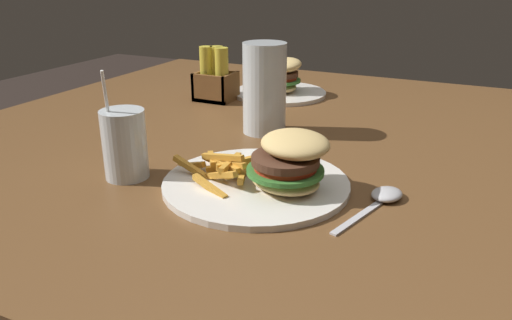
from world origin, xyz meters
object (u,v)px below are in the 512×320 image
spoon (384,196)px  beer_glass (265,91)px  meal_plate_far (281,83)px  condiment_caddy (215,79)px  meal_plate_near (270,172)px  juice_glass (125,147)px

spoon → beer_glass: bearing=69.0°
beer_glass → meal_plate_far: bearing=107.0°
beer_glass → condiment_caddy: size_ratio=1.36×
meal_plate_near → meal_plate_far: bearing=111.4°
spoon → condiment_caddy: 0.66m
spoon → condiment_caddy: size_ratio=1.27×
meal_plate_near → spoon: size_ratio=1.70×
spoon → meal_plate_far: meal_plate_far is taller
beer_glass → juice_glass: size_ratio=1.02×
meal_plate_near → spoon: 0.17m
beer_glass → juice_glass: 0.33m
beer_glass → meal_plate_far: beer_glass is taller
spoon → meal_plate_far: 0.65m
beer_glass → juice_glass: (-0.10, -0.32, -0.03)m
meal_plate_near → condiment_caddy: (-0.35, 0.44, 0.03)m
meal_plate_near → meal_plate_far: meal_plate_far is taller
beer_glass → meal_plate_far: 0.32m
meal_plate_near → condiment_caddy: 0.56m
meal_plate_far → condiment_caddy: size_ratio=1.82×
beer_glass → meal_plate_far: (-0.09, 0.30, -0.05)m
spoon → condiment_caddy: condiment_caddy is taller
meal_plate_far → juice_glass: bearing=-91.1°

